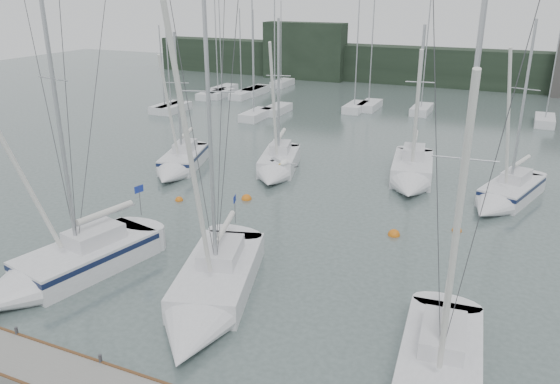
# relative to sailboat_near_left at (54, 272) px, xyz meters

# --- Properties ---
(ground) EXTENTS (160.00, 160.00, 0.00)m
(ground) POSITION_rel_sailboat_near_left_xyz_m (8.09, 0.14, -0.61)
(ground) COLOR #495856
(ground) RESTS_ON ground
(far_treeline) EXTENTS (90.00, 4.00, 5.00)m
(far_treeline) POSITION_rel_sailboat_near_left_xyz_m (8.09, 62.14, 1.89)
(far_treeline) COLOR black
(far_treeline) RESTS_ON ground
(far_building_left) EXTENTS (12.00, 3.00, 8.00)m
(far_building_left) POSITION_rel_sailboat_near_left_xyz_m (-11.91, 60.14, 3.39)
(far_building_left) COLOR black
(far_building_left) RESTS_ON ground
(mast_forest) EXTENTS (52.38, 24.53, 14.77)m
(mast_forest) POSITION_rel_sailboat_near_left_xyz_m (2.41, 40.94, -0.13)
(mast_forest) COLOR silver
(mast_forest) RESTS_ON ground
(sailboat_near_left) EXTENTS (4.83, 9.64, 15.29)m
(sailboat_near_left) POSITION_rel_sailboat_near_left_xyz_m (0.00, 0.00, 0.00)
(sailboat_near_left) COLOR silver
(sailboat_near_left) RESTS_ON ground
(sailboat_near_center) EXTENTS (5.60, 10.12, 15.03)m
(sailboat_near_center) POSITION_rel_sailboat_near_left_xyz_m (7.46, 0.88, -0.09)
(sailboat_near_center) COLOR silver
(sailboat_near_center) RESTS_ON ground
(sailboat_mid_a) EXTENTS (4.43, 7.98, 10.53)m
(sailboat_mid_a) POSITION_rel_sailboat_near_left_xyz_m (-4.01, 15.77, -0.05)
(sailboat_mid_a) COLOR silver
(sailboat_mid_a) RESTS_ON ground
(sailboat_mid_b) EXTENTS (4.34, 7.97, 11.48)m
(sailboat_mid_b) POSITION_rel_sailboat_near_left_xyz_m (2.73, 18.11, -0.06)
(sailboat_mid_b) COLOR silver
(sailboat_mid_b) RESTS_ON ground
(sailboat_mid_c) EXTENTS (3.88, 8.46, 11.24)m
(sailboat_mid_c) POSITION_rel_sailboat_near_left_xyz_m (11.95, 20.01, 0.01)
(sailboat_mid_c) COLOR silver
(sailboat_mid_c) RESTS_ON ground
(sailboat_mid_d) EXTENTS (4.59, 8.23, 11.74)m
(sailboat_mid_d) POSITION_rel_sailboat_near_left_xyz_m (17.90, 18.54, -0.06)
(sailboat_mid_d) COLOR silver
(sailboat_mid_d) RESTS_ON ground
(buoy_a) EXTENTS (0.65, 0.65, 0.65)m
(buoy_a) POSITION_rel_sailboat_near_left_xyz_m (3.02, 12.92, -0.61)
(buoy_a) COLOR #CF6612
(buoy_a) RESTS_ON ground
(buoy_b) EXTENTS (0.66, 0.66, 0.66)m
(buoy_b) POSITION_rel_sailboat_near_left_xyz_m (12.81, 11.41, -0.61)
(buoy_b) COLOR #CF6612
(buoy_b) RESTS_ON ground
(buoy_c) EXTENTS (0.50, 0.50, 0.50)m
(buoy_c) POSITION_rel_sailboat_near_left_xyz_m (-0.78, 11.00, -0.61)
(buoy_c) COLOR #CF6612
(buoy_c) RESTS_ON ground
(seagull) EXTENTS (1.02, 0.49, 0.20)m
(seagull) POSITION_rel_sailboat_near_left_xyz_m (11.45, -0.35, 6.70)
(seagull) COLOR white
(seagull) RESTS_ON ground
(buoy_d) EXTENTS (0.54, 0.54, 0.54)m
(buoy_d) POSITION_rel_sailboat_near_left_xyz_m (15.85, 13.36, -0.61)
(buoy_d) COLOR #CF6612
(buoy_d) RESTS_ON ground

